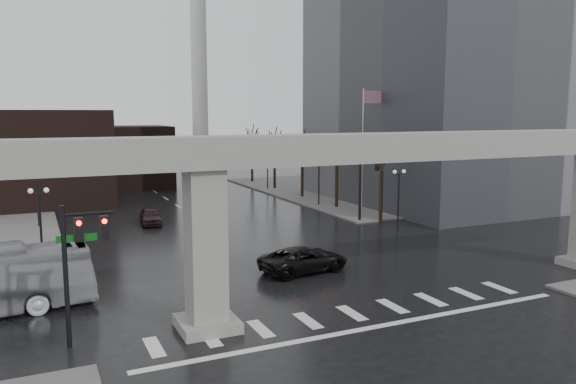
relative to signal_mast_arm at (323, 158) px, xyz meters
name	(u,v)px	position (x,y,z in m)	size (l,w,h in m)	color
ground	(341,307)	(-8.99, -18.80, -5.83)	(160.00, 160.00, 0.00)	black
sidewalk_ne	(376,189)	(17.01, 17.20, -5.75)	(28.00, 36.00, 0.15)	slate
elevated_guideway	(365,170)	(-7.73, -18.80, 1.05)	(48.00, 2.60, 8.70)	gray
office_tower	(448,7)	(19.01, 7.20, 15.17)	(22.00, 26.00, 42.00)	slate
building_far_left	(29,158)	(-22.99, 23.20, -0.83)	(16.00, 14.00, 10.00)	black
building_far_mid	(129,157)	(-10.99, 33.20, -1.83)	(10.00, 10.00, 8.00)	black
smokestack	(199,84)	(-2.99, 27.20, 7.52)	(3.60, 3.60, 30.00)	white
signal_mast_arm	(323,158)	(0.00, 0.00, 0.00)	(12.12, 0.43, 8.00)	black
signal_left_pole	(79,251)	(-21.24, -18.30, -1.76)	(2.30, 0.30, 6.00)	black
flagpole_assembly	(365,136)	(6.30, 3.20, 1.70)	(2.06, 0.12, 12.00)	silver
lamp_right_0	(399,190)	(4.51, -4.80, -2.36)	(1.22, 0.32, 5.11)	black
lamp_right_1	(319,173)	(4.51, 9.20, -2.36)	(1.22, 0.32, 5.11)	black
lamp_right_2	(267,162)	(4.51, 23.20, -2.36)	(1.22, 0.32, 5.11)	black
lamp_left_0	(40,214)	(-22.49, -4.80, -2.36)	(1.22, 0.32, 5.11)	black
lamp_left_1	(37,187)	(-22.49, 9.20, -2.36)	(1.22, 0.32, 5.11)	black
lamp_left_2	(35,172)	(-22.49, 23.20, -2.36)	(1.22, 0.32, 5.11)	black
tree_right_0	(381,191)	(5.54, -0.78, -3.04)	(1.09, 1.58, 7.50)	black
tree_right_1	(337,181)	(5.54, 7.22, -2.98)	(1.09, 1.61, 7.67)	black
tree_right_2	(302,172)	(5.54, 15.22, -2.91)	(1.10, 1.63, 7.85)	black
tree_right_3	(275,166)	(5.54, 23.22, -2.85)	(1.11, 1.66, 8.02)	black
tree_right_4	(252,161)	(5.54, 31.22, -2.79)	(1.12, 1.69, 8.19)	black
pickup_truck	(304,259)	(-7.90, -12.36, -5.05)	(2.60, 5.64, 1.57)	black
far_car	(151,216)	(-13.53, 6.64, -5.10)	(1.73, 4.29, 1.46)	black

